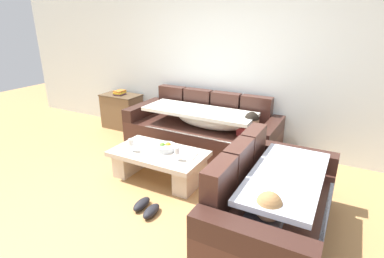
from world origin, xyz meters
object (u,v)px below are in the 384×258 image
Objects in this scene: wine_glass_near_left at (131,143)px; side_cabinet at (122,111)px; open_magazine at (185,154)px; pair_of_shoes at (146,207)px; fruit_bowl at (165,147)px; wine_glass_near_right at (177,151)px; couch_along_wall at (204,130)px; couch_near_window at (273,205)px; book_stack_on_cabinet at (120,93)px; coffee_table at (159,162)px.

side_cabinet is (-1.41, 1.45, -0.17)m from wine_glass_near_left.
pair_of_shoes is (-0.06, -0.75, -0.34)m from open_magazine.
fruit_bowl is 0.87m from pair_of_shoes.
side_cabinet reaches higher than wine_glass_near_right.
wine_glass_near_left is at bearing -170.95° from open_magazine.
wine_glass_near_left is at bearing -108.92° from couch_along_wall.
wine_glass_near_left reaches higher than open_magazine.
wine_glass_near_left reaches higher than fruit_bowl.
wine_glass_near_right is (-1.23, 0.31, 0.16)m from couch_near_window.
couch_near_window is 2.40× the size of side_cabinet.
fruit_bowl is (-0.06, -0.99, 0.09)m from couch_along_wall.
wine_glass_near_right is at bearing -31.97° from fruit_bowl.
couch_along_wall is at bearing -6.77° from book_stack_on_cabinet.
open_magazine is (0.24, -1.00, 0.05)m from couch_along_wall.
couch_near_window is 5.20× the size of pair_of_shoes.
pair_of_shoes is at bearing -72.72° from fruit_bowl.
couch_along_wall is 1.89m from book_stack_on_cabinet.
wine_glass_near_left is (-0.31, -0.15, 0.26)m from coffee_table.
book_stack_on_cabinet is at bearing -154.93° from side_cabinet.
coffee_table is at bearing -121.07° from fruit_bowl.
open_magazine is at bearing 85.19° from pair_of_shoes.
couch_along_wall is 1.36× the size of couch_near_window.
open_magazine is 2.43m from book_stack_on_cabinet.
couch_along_wall reaches higher than book_stack_on_cabinet.
coffee_table is 5.29× the size of book_stack_on_cabinet.
wine_glass_near_right reaches higher than open_magazine.
fruit_bowl is at bearing 107.28° from pair_of_shoes.
fruit_bowl is 1.69× the size of wine_glass_near_right.
couch_along_wall is 1.30m from wine_glass_near_left.
book_stack_on_cabinet reaches higher than coffee_table.
open_magazine is 0.84× the size of pair_of_shoes.
fruit_bowl is 1.23× the size of book_stack_on_cabinet.
open_magazine is (0.02, 0.17, -0.11)m from wine_glass_near_right.
coffee_table is 0.43m from wine_glass_near_left.
couch_along_wall is 1.00m from fruit_bowl.
side_cabinet is at bearing 135.48° from pair_of_shoes.
side_cabinet reaches higher than pair_of_shoes.
book_stack_on_cabinet is at bearing 145.82° from fruit_bowl.
fruit_bowl is 2.18m from book_stack_on_cabinet.
fruit_bowl is at bearing 169.55° from open_magazine.
wine_glass_near_left reaches higher than pair_of_shoes.
couch_near_window reaches higher than wine_glass_near_right.
side_cabinet is (-2.05, 1.40, -0.17)m from wine_glass_near_right.
fruit_bowl is 0.34m from wine_glass_near_right.
side_cabinet is at bearing 139.55° from open_magazine.
wine_glass_near_left is 0.64m from wine_glass_near_right.
wine_glass_near_left is at bearing 82.09° from couch_near_window.
open_magazine reaches higher than pair_of_shoes.
wine_glass_near_right reaches higher than fruit_bowl.
book_stack_on_cabinet is 2.89m from pair_of_shoes.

